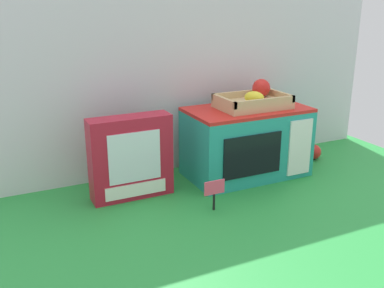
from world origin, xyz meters
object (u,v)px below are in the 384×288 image
at_px(food_groups_crate, 254,100).
at_px(price_sign, 214,191).
at_px(cookie_set_box, 131,158).
at_px(loose_toy_apple, 314,152).
at_px(toy_microwave, 246,142).

bearing_deg(food_groups_crate, price_sign, -142.16).
relative_size(cookie_set_box, loose_toy_apple, 4.44).
xyz_separation_m(food_groups_crate, cookie_set_box, (-0.48, -0.00, -0.15)).
bearing_deg(food_groups_crate, loose_toy_apple, 2.96).
bearing_deg(food_groups_crate, toy_microwave, -174.87).
xyz_separation_m(toy_microwave, loose_toy_apple, (0.34, 0.02, -0.10)).
distance_m(food_groups_crate, cookie_set_box, 0.50).
bearing_deg(food_groups_crate, cookie_set_box, -179.40).
relative_size(food_groups_crate, price_sign, 2.52).
bearing_deg(price_sign, loose_toy_apple, 21.40).
distance_m(food_groups_crate, price_sign, 0.41).
distance_m(toy_microwave, cookie_set_box, 0.45).
xyz_separation_m(cookie_set_box, loose_toy_apple, (0.79, 0.02, -0.11)).
bearing_deg(cookie_set_box, food_groups_crate, 0.60).
relative_size(toy_microwave, food_groups_crate, 1.74).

